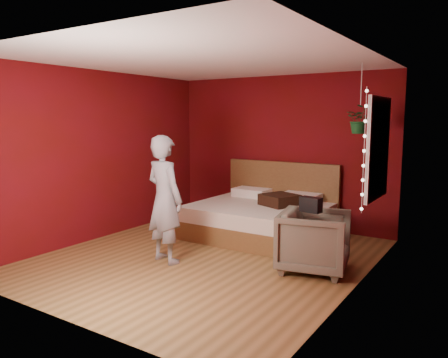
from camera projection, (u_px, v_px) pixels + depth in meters
floor at (207, 257)px, 5.92m from camera, size 4.50×4.50×0.00m
room_walls at (206, 133)px, 5.69m from camera, size 4.04×4.54×2.62m
window at (378, 148)px, 5.40m from camera, size 0.05×0.97×1.27m
fairy_lights at (364, 151)px, 4.98m from camera, size 0.04×0.04×1.45m
bed at (262, 217)px, 7.02m from camera, size 2.05×1.74×1.13m
person at (165, 199)px, 5.65m from camera, size 0.68×0.52×1.66m
armchair at (314, 241)px, 5.35m from camera, size 0.97×0.96×0.75m
handbag at (311, 205)px, 5.24m from camera, size 0.27×0.17×0.18m
throw_pillow at (280, 200)px, 6.85m from camera, size 0.64×0.64×0.18m
hanging_plant at (360, 119)px, 5.87m from camera, size 0.41×0.37×0.94m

